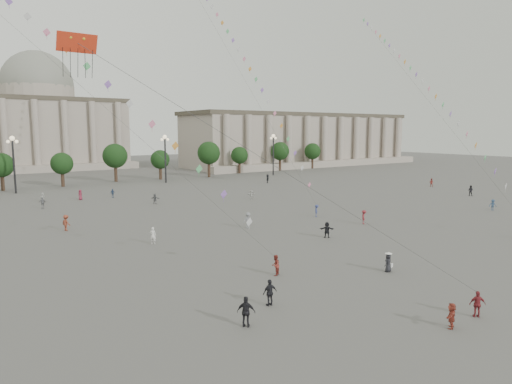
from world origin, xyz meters
TOP-DOWN VIEW (x-y plane):
  - ground at (0.00, 0.00)m, footprint 360.00×360.00m
  - hall_east at (75.00, 93.89)m, footprint 84.00×26.22m
  - hall_central at (0.00, 129.22)m, footprint 48.30×34.30m
  - tree_row at (0.00, 78.00)m, footprint 137.12×5.12m
  - lamp_post_mid_west at (-15.00, 70.00)m, footprint 2.00×0.90m
  - lamp_post_mid_east at (15.00, 70.00)m, footprint 2.00×0.90m
  - lamp_post_far_east at (45.00, 70.00)m, footprint 2.00×0.90m
  - person_crowd_0 at (-1.83, 54.45)m, footprint 0.94×0.52m
  - person_crowd_3 at (8.08, 11.12)m, footprint 1.59×1.43m
  - person_crowd_4 at (-12.80, 55.97)m, footprint 1.30×1.37m
  - person_crowd_6 at (3.71, 20.18)m, footprint 1.35×0.92m
  - person_crowd_7 at (17.05, 39.08)m, footprint 1.51×0.70m
  - person_crowd_8 at (17.00, 13.84)m, footprint 1.27×1.26m
  - person_crowd_9 at (33.44, 56.71)m, footprint 1.58×1.74m
  - person_crowd_12 at (1.60, 43.77)m, footprint 1.35×1.44m
  - person_crowd_13 at (-8.68, 19.36)m, footprint 0.77×0.76m
  - person_crowd_14 at (40.02, 9.74)m, footprint 1.17×1.17m
  - person_crowd_15 at (51.49, 19.87)m, footprint 1.01×1.12m
  - person_crowd_16 at (-14.03, 49.19)m, footprint 1.07×0.72m
  - person_crowd_17 at (-14.61, 31.17)m, footprint 1.15×1.40m
  - person_crowd_18 at (57.56, 31.95)m, footprint 1.01×1.06m
  - person_crowd_19 at (-7.16, 54.83)m, footprint 1.01×0.95m
  - tourist_0 at (0.93, -10.00)m, footprint 1.04×0.95m
  - tourist_1 at (-11.86, -2.88)m, footprint 1.13×1.10m
  - tourist_2 at (-1.89, -10.00)m, footprint 1.50×1.05m
  - tourist_4 at (-8.69, -1.00)m, footprint 1.09×0.50m
  - kite_flyer_0 at (-4.48, 3.93)m, footprint 1.04×1.01m
  - kite_flyer_1 at (15.40, 20.83)m, footprint 1.19×1.20m
  - hat_person at (3.81, -0.69)m, footprint 0.84×0.62m
  - dragon_kite at (-19.05, 2.64)m, footprint 11.28×6.72m
  - kite_train_west at (-19.45, 27.07)m, footprint 28.31×42.82m
  - kite_train_mid at (13.27, 43.42)m, footprint 4.77×42.70m
  - kite_train_east at (35.16, 19.78)m, footprint 19.15×40.30m

SIDE VIEW (x-z plane):
  - ground at x=0.00m, z-range 0.00..0.00m
  - person_crowd_0 at x=-1.83m, z-range 0.00..1.53m
  - person_crowd_4 at x=-12.80m, z-range 0.00..1.55m
  - tourist_2 at x=-1.89m, z-range 0.00..1.56m
  - person_crowd_7 at x=17.05m, z-range 0.00..1.57m
  - person_crowd_12 at x=1.60m, z-range 0.00..1.62m
  - person_crowd_14 at x=40.02m, z-range 0.00..1.63m
  - kite_flyer_1 at x=15.40m, z-range 0.00..1.66m
  - hat_person at x=3.81m, z-range -0.01..1.68m
  - person_crowd_16 at x=-14.03m, z-range 0.00..1.69m
  - kite_flyer_0 at x=-4.48m, z-range 0.00..1.69m
  - tourist_0 at x=0.93m, z-range 0.00..1.70m
  - person_crowd_18 at x=57.56m, z-range 0.00..1.73m
  - person_crowd_19 at x=-7.16m, z-range 0.00..1.74m
  - person_crowd_3 at x=8.08m, z-range 0.00..1.75m
  - person_crowd_8 at x=17.00m, z-range 0.00..1.77m
  - person_crowd_13 at x=-8.68m, z-range 0.00..1.79m
  - tourist_4 at x=-8.69m, z-range 0.00..1.82m
  - person_crowd_17 at x=-14.61m, z-range 0.00..1.88m
  - person_crowd_15 at x=51.49m, z-range 0.00..1.90m
  - tourist_1 at x=-11.86m, z-range 0.00..1.90m
  - person_crowd_6 at x=3.71m, z-range 0.00..1.92m
  - person_crowd_9 at x=33.44m, z-range 0.00..1.93m
  - tree_row at x=0.00m, z-range 1.39..9.39m
  - lamp_post_mid_west at x=-15.00m, z-range 2.03..12.68m
  - lamp_post_mid_east at x=15.00m, z-range 2.03..12.68m
  - lamp_post_far_east at x=45.00m, z-range 2.03..12.68m
  - hall_east at x=75.00m, z-range -0.17..17.03m
  - hall_central at x=0.00m, z-range -3.52..31.98m
  - dragon_kite at x=-19.05m, z-range 1.52..29.85m
  - kite_train_east at x=35.16m, z-range -8.79..47.04m
  - kite_train_west at x=-19.45m, z-range -9.61..56.39m
  - kite_train_mid at x=13.27m, z-range -3.99..63.48m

